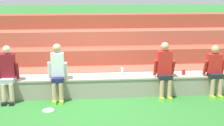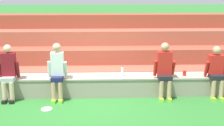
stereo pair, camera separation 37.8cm
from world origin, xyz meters
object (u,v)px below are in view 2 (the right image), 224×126
(person_center, at_px, (165,69))
(person_right_of_center, at_px, (216,70))
(frisbee, at_px, (47,109))
(plastic_cup_left_end, at_px, (184,73))
(person_left_of_center, at_px, (57,70))
(water_bottle_mid_right, at_px, (122,71))
(plastic_cup_right_end, at_px, (2,75))
(person_far_left, at_px, (8,71))

(person_center, xyz_separation_m, person_right_of_center, (1.34, 0.00, -0.05))
(frisbee, bearing_deg, person_center, 13.01)
(plastic_cup_left_end, bearing_deg, person_left_of_center, -175.24)
(water_bottle_mid_right, distance_m, frisbee, 2.19)
(person_left_of_center, distance_m, water_bottle_mid_right, 1.70)
(person_right_of_center, height_order, plastic_cup_right_end, person_right_of_center)
(person_left_of_center, xyz_separation_m, water_bottle_mid_right, (1.67, 0.31, -0.12))
(person_center, relative_size, water_bottle_mid_right, 5.45)
(plastic_cup_left_end, distance_m, frisbee, 3.67)
(plastic_cup_left_end, relative_size, frisbee, 0.48)
(person_center, xyz_separation_m, water_bottle_mid_right, (-1.06, 0.30, -0.13))
(person_center, xyz_separation_m, plastic_cup_left_end, (0.59, 0.26, -0.19))
(person_right_of_center, relative_size, plastic_cup_right_end, 13.03)
(person_center, distance_m, plastic_cup_right_end, 4.24)
(person_far_left, relative_size, person_center, 0.98)
(person_right_of_center, distance_m, frisbee, 4.36)
(plastic_cup_right_end, bearing_deg, person_far_left, -50.86)
(person_center, height_order, plastic_cup_right_end, person_center)
(person_left_of_center, height_order, person_center, person_left_of_center)
(person_far_left, relative_size, water_bottle_mid_right, 5.36)
(person_right_of_center, bearing_deg, plastic_cup_right_end, 176.52)
(plastic_cup_right_end, bearing_deg, frisbee, -37.77)
(person_far_left, relative_size, frisbee, 5.37)
(person_center, bearing_deg, person_far_left, -179.92)
(person_far_left, relative_size, person_left_of_center, 0.98)
(person_right_of_center, relative_size, water_bottle_mid_right, 5.06)
(person_far_left, bearing_deg, plastic_cup_left_end, 3.40)
(person_far_left, bearing_deg, plastic_cup_right_end, 129.14)
(person_right_of_center, relative_size, frisbee, 5.07)
(person_left_of_center, xyz_separation_m, frisbee, (-0.19, -0.66, -0.76))
(person_left_of_center, relative_size, frisbee, 5.47)
(person_right_of_center, distance_m, plastic_cup_right_end, 5.57)
(person_left_of_center, distance_m, person_right_of_center, 4.06)
(person_right_of_center, distance_m, plastic_cup_left_end, 0.80)
(person_far_left, height_order, person_right_of_center, person_far_left)
(person_center, relative_size, plastic_cup_right_end, 14.02)
(plastic_cup_left_end, bearing_deg, plastic_cup_right_end, 179.08)
(person_left_of_center, relative_size, plastic_cup_left_end, 11.46)
(person_left_of_center, bearing_deg, person_center, 0.26)
(water_bottle_mid_right, height_order, plastic_cup_left_end, water_bottle_mid_right)
(person_left_of_center, height_order, plastic_cup_left_end, person_left_of_center)
(plastic_cup_left_end, distance_m, plastic_cup_right_end, 4.82)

